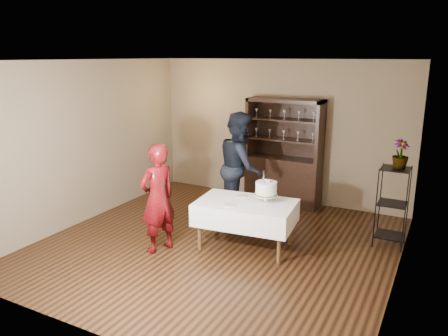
{
  "coord_description": "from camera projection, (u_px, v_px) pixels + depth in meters",
  "views": [
    {
      "loc": [
        2.91,
        -5.34,
        2.77
      ],
      "look_at": [
        0.06,
        0.1,
        1.17
      ],
      "focal_mm": 35.0,
      "sensor_mm": 36.0,
      "label": 1
    }
  ],
  "objects": [
    {
      "name": "floor",
      "position": [
        218.0,
        244.0,
        6.58
      ],
      "size": [
        5.0,
        5.0,
        0.0
      ],
      "primitive_type": "plane",
      "color": "black",
      "rests_on": "ground"
    },
    {
      "name": "ceiling",
      "position": [
        217.0,
        60.0,
        5.9
      ],
      "size": [
        5.0,
        5.0,
        0.0
      ],
      "primitive_type": "plane",
      "rotation": [
        3.14,
        0.0,
        0.0
      ],
      "color": "white",
      "rests_on": "back_wall"
    },
    {
      "name": "back_wall",
      "position": [
        279.0,
        131.0,
        8.38
      ],
      "size": [
        5.0,
        0.02,
        2.7
      ],
      "primitive_type": "cube",
      "color": "brown",
      "rests_on": "floor"
    },
    {
      "name": "wall_left",
      "position": [
        87.0,
        142.0,
        7.37
      ],
      "size": [
        0.02,
        5.0,
        2.7
      ],
      "primitive_type": "cube",
      "color": "brown",
      "rests_on": "floor"
    },
    {
      "name": "wall_right",
      "position": [
        404.0,
        180.0,
        5.11
      ],
      "size": [
        0.02,
        5.0,
        2.7
      ],
      "primitive_type": "cube",
      "color": "brown",
      "rests_on": "floor"
    },
    {
      "name": "china_hutch",
      "position": [
        284.0,
        170.0,
        8.25
      ],
      "size": [
        1.4,
        0.48,
        2.0
      ],
      "color": "black",
      "rests_on": "floor"
    },
    {
      "name": "plant_etagere",
      "position": [
        392.0,
        203.0,
        6.42
      ],
      "size": [
        0.42,
        0.42,
        1.2
      ],
      "color": "black",
      "rests_on": "floor"
    },
    {
      "name": "cake_table",
      "position": [
        246.0,
        213.0,
        6.36
      ],
      "size": [
        1.49,
        1.01,
        0.7
      ],
      "rotation": [
        0.0,
        0.0,
        0.1
      ],
      "color": "white",
      "rests_on": "floor"
    },
    {
      "name": "woman",
      "position": [
        158.0,
        198.0,
        6.2
      ],
      "size": [
        0.54,
        0.67,
        1.59
      ],
      "primitive_type": "imported",
      "rotation": [
        0.0,
        0.0,
        -1.89
      ],
      "color": "#390505",
      "rests_on": "floor"
    },
    {
      "name": "man",
      "position": [
        241.0,
        167.0,
        7.38
      ],
      "size": [
        1.03,
        1.13,
        1.87
      ],
      "primitive_type": "imported",
      "rotation": [
        0.0,
        0.0,
        2.01
      ],
      "color": "black",
      "rests_on": "floor"
    },
    {
      "name": "cake",
      "position": [
        266.0,
        189.0,
        6.28
      ],
      "size": [
        0.39,
        0.39,
        0.47
      ],
      "rotation": [
        0.0,
        0.0,
        0.35
      ],
      "color": "beige",
      "rests_on": "cake_table"
    },
    {
      "name": "plate_near",
      "position": [
        229.0,
        205.0,
        6.17
      ],
      "size": [
        0.23,
        0.23,
        0.01
      ],
      "primitive_type": "cylinder",
      "rotation": [
        0.0,
        0.0,
        0.36
      ],
      "color": "beige",
      "rests_on": "cake_table"
    },
    {
      "name": "plate_far",
      "position": [
        242.0,
        196.0,
        6.56
      ],
      "size": [
        0.19,
        0.19,
        0.01
      ],
      "primitive_type": "cylinder",
      "rotation": [
        0.0,
        0.0,
        -0.11
      ],
      "color": "beige",
      "rests_on": "cake_table"
    },
    {
      "name": "potted_plant",
      "position": [
        401.0,
        154.0,
        6.24
      ],
      "size": [
        0.33,
        0.33,
        0.41
      ],
      "primitive_type": "imported",
      "rotation": [
        0.0,
        0.0,
        0.71
      ],
      "color": "#486630",
      "rests_on": "plant_etagere"
    }
  ]
}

